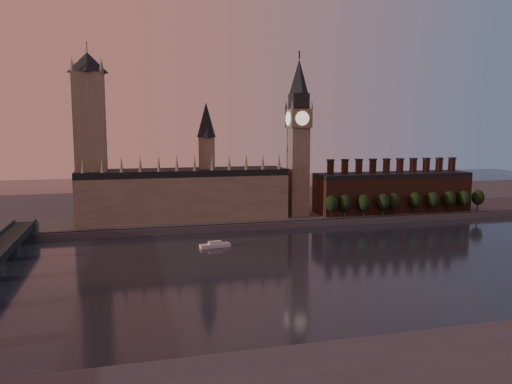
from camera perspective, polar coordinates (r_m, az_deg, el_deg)
ground at (r=232.39m, az=11.57°, el=-8.22°), size 900.00×900.00×0.00m
north_bank at (r=396.01m, az=0.12°, el=-1.38°), size 900.00×182.00×4.00m
palace_of_westminster at (r=319.84m, az=-8.16°, el=0.03°), size 130.00×30.30×74.00m
victoria_tower at (r=316.02m, az=-18.41°, el=6.46°), size 24.00×24.00×108.00m
big_ben at (r=329.47m, az=4.87°, el=6.43°), size 15.00×15.00×107.00m
chimney_block at (r=361.64m, az=15.32°, el=0.07°), size 110.00×25.00×37.00m
embankment_tree_0 at (r=326.03m, az=8.63°, el=-1.29°), size 8.60×8.60×14.88m
embankment_tree_1 at (r=329.88m, az=10.14°, el=-1.22°), size 8.60×8.60×14.88m
embankment_tree_2 at (r=333.74m, az=12.23°, el=-1.18°), size 8.60×8.60×14.88m
embankment_tree_3 at (r=340.26m, az=14.36°, el=-1.08°), size 8.60×8.60×14.88m
embankment_tree_4 at (r=345.25m, az=15.48°, el=-1.00°), size 8.60×8.60×14.88m
embankment_tree_5 at (r=353.80m, az=17.73°, el=-0.88°), size 8.60×8.60×14.88m
embankment_tree_6 at (r=360.42m, az=19.55°, el=-0.81°), size 8.60×8.60×14.88m
embankment_tree_7 at (r=368.34m, az=21.21°, el=-0.72°), size 8.60×8.60×14.88m
embankment_tree_8 at (r=374.63m, az=22.67°, el=-0.67°), size 8.60×8.60×14.88m
embankment_tree_9 at (r=382.91m, az=24.03°, el=-0.57°), size 8.60×8.60×14.88m
river_boat at (r=262.28m, az=-4.70°, el=-6.04°), size 16.40×6.62×3.19m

